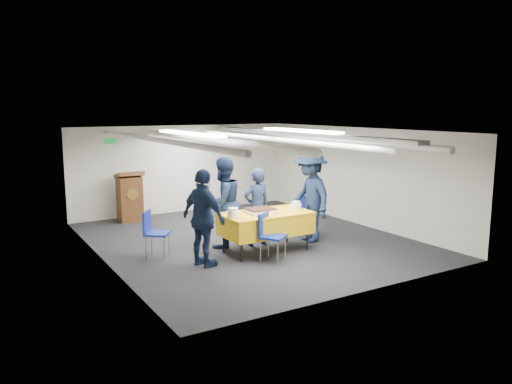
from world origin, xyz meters
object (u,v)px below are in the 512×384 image
Objects in this scene: podium at (130,196)px; chair_right at (302,212)px; chair_near at (269,232)px; chair_left at (153,229)px; sailor_d at (310,196)px; sailor_c at (204,218)px; serving_table at (266,223)px; sheet_cake at (260,210)px; sailor_a at (257,207)px; sailor_b at (223,202)px.

podium is 1.44× the size of chair_right.
chair_right is (1.56, 1.10, 0.00)m from chair_near.
sailor_d is at bearing -10.58° from chair_left.
sailor_c is 2.63m from sailor_d.
podium is (-1.46, 3.95, 0.05)m from serving_table.
sheet_cake is at bearing -96.06° from sailor_c.
chair_left reaches higher than sheet_cake.
chair_right is 0.51× the size of sailor_c.
sheet_cake is at bearing 74.90° from chair_near.
chair_right is 0.55× the size of sailor_a.
chair_left is (-1.74, 1.28, 0.00)m from chair_near.
podium is at bearing -138.24° from sailor_d.
sailor_d is at bearing 6.44° from sheet_cake.
sailor_d reaches higher than serving_table.
sailor_b is (-1.85, 0.13, 0.37)m from chair_right.
chair_near is at bearing -144.88° from chair_right.
chair_near is at bearing -120.93° from sailor_c.
podium is 3.22m from chair_left.
chair_right is 1.00× the size of chair_left.
sheet_cake is 0.34× the size of sailor_a.
sailor_c reaches higher than chair_near.
sheet_cake is at bearing -21.47° from chair_left.
sheet_cake is at bearing -70.96° from podium.
sailor_c is (-1.16, 0.29, 0.33)m from chair_near.
sailor_c is at bearing 33.27° from sailor_b.
sailor_b reaches higher than sailor_c.
sailor_b reaches higher than sailor_a.
chair_near and chair_right have the same top height.
chair_near is 1.91m from chair_right.
chair_left is 0.55× the size of sailor_a.
sheet_cake is 0.46m from sailor_a.
chair_right is 3.31m from chair_left.
podium is 0.73× the size of sailor_c.
podium is at bearing -16.15° from sailor_c.
sheet_cake is (-0.11, 0.04, 0.26)m from serving_table.
sailor_b reaches higher than podium.
podium reaches higher than chair_near.
serving_table is 1.09× the size of sailor_a.
sailor_a is at bearing -173.81° from chair_right.
sailor_b is (0.91, -3.22, 0.29)m from podium.
sailor_a is at bearing 71.38° from chair_near.
serving_table is 0.97m from sailor_b.
chair_left is 1.19m from sailor_c.
sheet_cake is at bearing -158.47° from chair_right.
sailor_b reaches higher than chair_near.
chair_near is 1.24m from sailor_c.
chair_left is 3.27m from sailor_d.
sailor_b is at bearing -59.37° from sailor_c.
sailor_a reaches higher than chair_right.
sailor_a is 1.63m from sailor_c.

